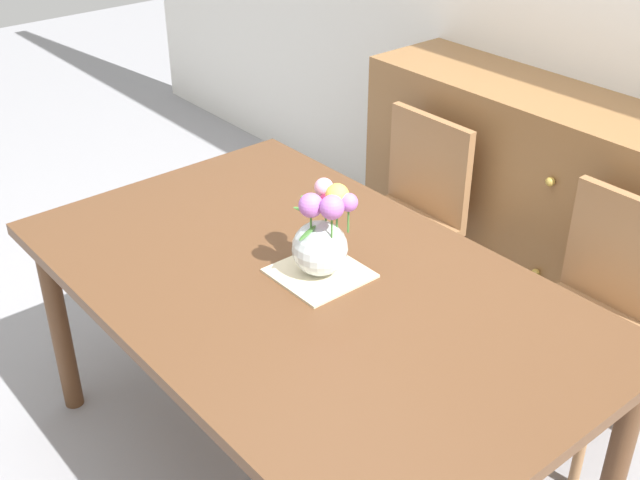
{
  "coord_description": "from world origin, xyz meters",
  "views": [
    {
      "loc": [
        1.56,
        -1.25,
        2.1
      ],
      "look_at": [
        0.0,
        0.05,
        0.9
      ],
      "focal_mm": 45.3,
      "sensor_mm": 36.0,
      "label": 1
    }
  ],
  "objects_px": {
    "chair_right": "(598,307)",
    "dresser": "(516,201)",
    "flower_vase": "(322,237)",
    "chair_left": "(408,209)",
    "dining_table": "(307,302)"
  },
  "relations": [
    {
      "from": "chair_right",
      "to": "dresser",
      "type": "bearing_deg",
      "value": -32.32
    },
    {
      "from": "flower_vase",
      "to": "chair_left",
      "type": "bearing_deg",
      "value": 118.38
    },
    {
      "from": "chair_left",
      "to": "dresser",
      "type": "height_order",
      "value": "dresser"
    },
    {
      "from": "dresser",
      "to": "chair_left",
      "type": "bearing_deg",
      "value": -116.42
    },
    {
      "from": "dining_table",
      "to": "chair_left",
      "type": "bearing_deg",
      "value": 116.65
    },
    {
      "from": "flower_vase",
      "to": "dining_table",
      "type": "bearing_deg",
      "value": -94.02
    },
    {
      "from": "chair_left",
      "to": "flower_vase",
      "type": "bearing_deg",
      "value": 118.38
    },
    {
      "from": "dining_table",
      "to": "chair_right",
      "type": "bearing_deg",
      "value": 63.35
    },
    {
      "from": "chair_left",
      "to": "dining_table",
      "type": "bearing_deg",
      "value": 116.65
    },
    {
      "from": "dining_table",
      "to": "dresser",
      "type": "bearing_deg",
      "value": 100.01
    },
    {
      "from": "chair_left",
      "to": "dresser",
      "type": "xyz_separation_m",
      "value": [
        0.22,
        0.43,
        -0.02
      ]
    },
    {
      "from": "chair_left",
      "to": "flower_vase",
      "type": "xyz_separation_m",
      "value": [
        0.45,
        -0.84,
        0.39
      ]
    },
    {
      "from": "dresser",
      "to": "flower_vase",
      "type": "height_order",
      "value": "flower_vase"
    },
    {
      "from": "flower_vase",
      "to": "chair_right",
      "type": "bearing_deg",
      "value": 62.04
    },
    {
      "from": "flower_vase",
      "to": "dresser",
      "type": "bearing_deg",
      "value": 100.62
    }
  ]
}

